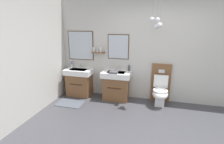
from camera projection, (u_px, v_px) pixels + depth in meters
The scene contains 11 objects.
wall_back at pixel (157, 51), 4.27m from camera, with size 5.43×0.64×2.59m.
wall_left at pixel (12, 61), 3.16m from camera, with size 0.12×3.91×2.59m, color beige.
bath_mat at pixel (70, 103), 4.34m from camera, with size 0.68×0.44×0.01m, color #474C56.
vanity_sink_left at pixel (80, 81), 4.78m from camera, with size 0.75×0.49×0.76m.
tap_on_left_sink at pixel (81, 65), 4.83m from camera, with size 0.03×0.13×0.11m.
vanity_sink_right at pixel (116, 85), 4.52m from camera, with size 0.75×0.49×0.76m.
tap_on_right_sink at pixel (118, 68), 4.57m from camera, with size 0.03×0.13×0.11m.
toilet at pixel (160, 90), 4.25m from camera, with size 0.48×0.62×1.00m.
toothbrush_cup at pixel (72, 65), 4.89m from camera, with size 0.07×0.08×0.21m.
soap_dispenser at pixel (129, 68), 4.49m from camera, with size 0.06×0.06×0.19m.
folded_hand_towel at pixel (113, 72), 4.29m from camera, with size 0.22×0.16×0.04m, color #47474C.
Camera 1 is at (-0.05, -2.51, 1.97)m, focal length 27.09 mm.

